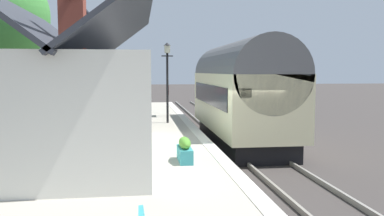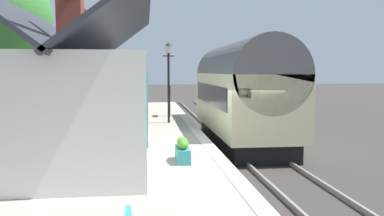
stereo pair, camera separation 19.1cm
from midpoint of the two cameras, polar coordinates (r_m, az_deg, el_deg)
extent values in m
plane|color=#383330|center=(13.97, 6.81, -7.59)|extent=(160.00, 160.00, 0.00)
cube|color=#A39B8C|center=(13.53, -9.68, -6.26)|extent=(32.00, 5.86, 0.82)
cube|color=beige|center=(13.58, 1.99, -4.35)|extent=(32.00, 0.36, 0.02)
cube|color=gray|center=(14.41, 13.14, -7.01)|extent=(52.00, 0.08, 0.14)
cube|color=gray|center=(13.99, 7.54, -7.28)|extent=(52.00, 0.08, 0.14)
cube|color=black|center=(17.14, 7.30, -4.00)|extent=(7.91, 2.29, 0.70)
cube|color=beige|center=(16.97, 7.36, 1.01)|extent=(8.60, 2.70, 2.30)
cylinder|color=#515154|center=(16.92, 7.40, 4.89)|extent=(8.60, 2.65, 2.65)
cube|color=black|center=(16.67, 2.81, 1.96)|extent=(7.31, 0.03, 0.80)
cylinder|color=black|center=(19.63, 5.50, -2.80)|extent=(0.70, 2.16, 0.70)
cylinder|color=black|center=(14.69, 9.72, -5.59)|extent=(0.70, 2.16, 0.70)
cube|color=black|center=(21.16, 4.56, 2.97)|extent=(0.04, 2.16, 0.90)
cylinder|color=#F2EDCC|center=(21.24, 4.53, 0.33)|extent=(0.06, 0.24, 0.24)
cube|color=red|center=(21.32, 4.50, -0.88)|extent=(0.16, 2.56, 0.24)
cube|color=silver|center=(11.21, -14.93, 0.24)|extent=(7.60, 3.48, 2.66)
cube|color=#2D3038|center=(11.12, -10.67, 10.53)|extent=(8.10, 2.00, 1.54)
cube|color=#2D3038|center=(11.37, -19.57, 10.20)|extent=(8.10, 2.00, 1.54)
cylinder|color=#2D3038|center=(11.29, -15.26, 13.71)|extent=(8.10, 0.16, 0.16)
cube|color=brown|center=(9.98, -16.35, 12.88)|extent=(0.56, 0.56, 1.96)
cube|color=teal|center=(12.21, -5.96, -0.52)|extent=(0.90, 0.06, 2.10)
cube|color=teal|center=(10.76, -5.91, 2.17)|extent=(0.80, 0.05, 1.10)
cube|color=teal|center=(13.56, -6.05, 2.80)|extent=(0.80, 0.05, 1.10)
cube|color=teal|center=(22.30, -6.85, 0.54)|extent=(1.40, 0.41, 0.06)
cube|color=teal|center=(22.29, -6.39, 1.13)|extent=(1.40, 0.12, 0.40)
cube|color=black|center=(21.77, -6.84, -0.18)|extent=(0.06, 0.36, 0.44)
cube|color=black|center=(22.88, -6.85, 0.08)|extent=(0.06, 0.36, 0.44)
cube|color=teal|center=(10.20, -0.79, -6.60)|extent=(0.98, 0.32, 0.36)
ellipsoid|color=#4C8C2D|center=(10.15, -0.79, -4.97)|extent=(0.88, 0.29, 0.29)
cone|color=black|center=(18.31, -11.53, -1.53)|extent=(0.38, 0.38, 0.28)
cylinder|color=black|center=(18.32, -11.53, -1.88)|extent=(0.21, 0.21, 0.06)
ellipsoid|color=#3D8438|center=(18.27, -11.55, -0.50)|extent=(0.55, 0.55, 0.65)
cone|color=#B94C64|center=(18.26, -11.56, 0.10)|extent=(0.10, 0.10, 0.22)
cone|color=#9E5138|center=(23.26, -13.10, 0.02)|extent=(0.43, 0.43, 0.40)
cylinder|color=#9E5138|center=(23.27, -13.10, -0.40)|extent=(0.24, 0.24, 0.06)
ellipsoid|color=#2D7233|center=(23.22, -13.13, 1.05)|extent=(0.63, 0.63, 0.71)
cylinder|color=black|center=(17.63, -3.03, 2.87)|extent=(0.10, 0.10, 3.08)
cylinder|color=black|center=(17.62, -3.05, 7.39)|extent=(0.05, 0.50, 0.05)
cube|color=beige|center=(17.64, -3.06, 8.33)|extent=(0.24, 0.24, 0.32)
cone|color=black|center=(17.65, -3.06, 9.04)|extent=(0.32, 0.32, 0.14)
cylinder|color=black|center=(19.97, -2.91, 0.31)|extent=(0.06, 0.06, 1.10)
cylinder|color=black|center=(20.56, -3.02, 0.45)|extent=(0.06, 0.06, 1.10)
cube|color=maroon|center=(20.21, -2.97, 2.55)|extent=(0.90, 0.06, 0.44)
cube|color=black|center=(20.21, -2.97, 2.55)|extent=(0.96, 0.03, 0.50)
cylinder|color=#4C3828|center=(19.99, -23.51, 1.91)|extent=(0.33, 0.33, 4.16)
ellipsoid|color=#3D8438|center=(20.12, -23.89, 11.87)|extent=(3.95, 3.42, 4.02)
camera|label=1|loc=(0.10, -89.61, 0.04)|focal=37.57mm
camera|label=2|loc=(0.10, 90.39, -0.04)|focal=37.57mm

